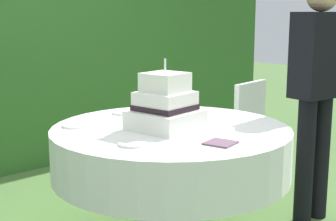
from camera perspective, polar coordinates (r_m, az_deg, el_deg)
cake_table at (r=2.80m, az=0.32°, el=-4.72°), size 1.35×1.35×0.76m
wedding_cake at (r=2.71m, az=-0.34°, el=0.46°), size 0.37×0.38×0.39m
serving_plate_near at (r=3.16m, az=-5.11°, el=-0.25°), size 0.15×0.15×0.01m
serving_plate_far at (r=2.40m, az=-4.16°, el=-3.88°), size 0.13×0.13×0.01m
serving_plate_left at (r=2.83m, az=-10.70°, el=-1.72°), size 0.15×0.15×0.01m
napkin_stack at (r=2.43m, az=6.10°, el=-3.75°), size 0.17×0.17×0.01m
garden_chair at (r=3.83m, az=8.10°, el=-1.80°), size 0.45×0.45×0.89m
standing_person at (r=3.37m, az=16.85°, el=2.82°), size 0.38×0.25×1.60m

